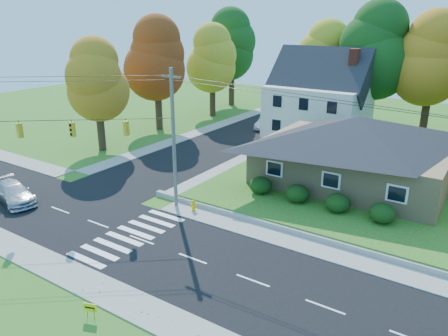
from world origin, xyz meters
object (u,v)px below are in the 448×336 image
object	(u,v)px
white_car	(267,122)
fire_hydrant	(193,206)
silver_sedan	(14,193)
ranch_house	(355,149)

from	to	relation	value
white_car	fire_hydrant	xyz separation A→B (m)	(7.21, -24.39, -0.37)
silver_sedan	ranch_house	bearing A→B (deg)	-35.86
silver_sedan	fire_hydrant	bearing A→B (deg)	-49.23
silver_sedan	white_car	size ratio (longest dim) A/B	1.08
ranch_house	silver_sedan	size ratio (longest dim) A/B	2.93
ranch_house	silver_sedan	world-z (taller)	ranch_house
ranch_house	silver_sedan	distance (m)	26.39
ranch_house	fire_hydrant	bearing A→B (deg)	-126.23
silver_sedan	white_car	bearing A→B (deg)	4.77
white_car	silver_sedan	bearing A→B (deg)	-106.27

